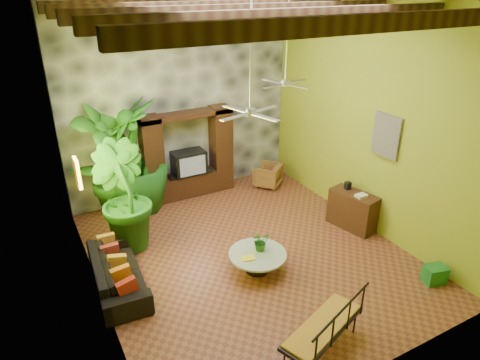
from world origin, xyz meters
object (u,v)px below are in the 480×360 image
ceiling_fan_back (286,73)px  coffee_table (257,259)px  entertainment_center (189,161)px  wicker_armchair (268,175)px  sofa (117,272)px  side_console (353,210)px  tall_plant_c (135,157)px  tall_plant_a (106,159)px  green_bin (435,274)px  tall_plant_b (122,197)px  ceiling_fan_front (250,100)px  iron_bench (326,327)px

ceiling_fan_back → coffee_table: (-1.72, -1.81, -3.15)m
entertainment_center → wicker_armchair: bearing=-14.8°
sofa → side_console: 5.32m
ceiling_fan_back → tall_plant_c: 4.05m
tall_plant_a → green_bin: 7.46m
ceiling_fan_back → tall_plant_b: ceiling_fan_back is taller
tall_plant_c → wicker_armchair: bearing=-7.0°
ceiling_fan_back → coffee_table: 4.01m
tall_plant_b → wicker_armchair: bearing=14.2°
sofa → wicker_armchair: bearing=-59.8°
tall_plant_a → entertainment_center: bearing=0.6°
coffee_table → side_console: (2.77, 0.38, 0.18)m
ceiling_fan_front → tall_plant_c: (-1.22, 3.41, -2.00)m
tall_plant_a → side_console: (4.71, -3.34, -0.98)m
tall_plant_c → iron_bench: bearing=-79.1°
coffee_table → tall_plant_b: bearing=133.8°
ceiling_fan_back → tall_plant_a: bearing=152.4°
ceiling_fan_back → sofa: 5.34m
tall_plant_a → green_bin: (4.71, -5.65, -1.25)m
tall_plant_c → iron_bench: 6.07m
entertainment_center → sofa: 3.98m
ceiling_fan_back → tall_plant_b: 4.37m
tall_plant_b → side_console: size_ratio=2.15×
tall_plant_b → sofa: bearing=-111.9°
tall_plant_a → ceiling_fan_back: bearing=-27.6°
entertainment_center → green_bin: size_ratio=6.06×
tall_plant_a → tall_plant_c: (0.64, -0.10, -0.02)m
ceiling_fan_front → wicker_armchair: size_ratio=2.68×
entertainment_center → side_console: entertainment_center is taller
tall_plant_a → iron_bench: size_ratio=1.70×
tall_plant_a → green_bin: size_ratio=7.16×
tall_plant_a → coffee_table: size_ratio=2.49×
ceiling_fan_front → coffee_table: (0.08, -0.21, -3.15)m
ceiling_fan_front → tall_plant_c: size_ratio=0.67×
ceiling_fan_back → coffee_table: ceiling_fan_back is taller
ceiling_fan_front → tall_plant_c: ceiling_fan_front is taller
sofa → tall_plant_a: 3.13m
coffee_table → side_console: size_ratio=1.05×
entertainment_center → sofa: (-2.65, -2.89, -0.65)m
ceiling_fan_front → tall_plant_c: bearing=109.6°
wicker_armchair → entertainment_center: bearing=-52.0°
sofa → coffee_table: bearing=-104.5°
tall_plant_a → tall_plant_b: tall_plant_a is taller
wicker_armchair → iron_bench: (-2.39, -5.47, 0.22)m
ceiling_fan_front → sofa: bearing=165.3°
ceiling_fan_back → green_bin: bearing=-74.3°
ceiling_fan_back → wicker_armchair: ceiling_fan_back is taller
tall_plant_a → side_console: size_ratio=2.61×
iron_bench → side_console: bearing=22.3°
entertainment_center → tall_plant_b: tall_plant_b is taller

